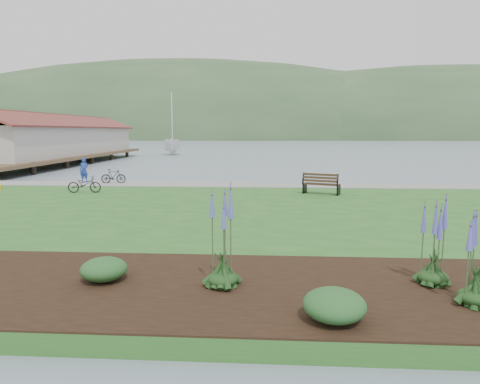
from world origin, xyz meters
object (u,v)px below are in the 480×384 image
object	(u,v)px
park_bench	(321,183)
person	(84,168)
bicycle_a	(84,184)
sailboat	(173,155)

from	to	relation	value
park_bench	person	world-z (taller)	person
bicycle_a	sailboat	distance (m)	42.50
bicycle_a	park_bench	bearing A→B (deg)	-96.27
park_bench	person	bearing A→B (deg)	-174.27
sailboat	park_bench	bearing A→B (deg)	-74.27
person	sailboat	size ratio (longest dim) A/B	0.06
park_bench	bicycle_a	world-z (taller)	park_bench
park_bench	person	xyz separation A→B (m)	(-14.05, 4.04, 0.36)
person	bicycle_a	world-z (taller)	person
park_bench	bicycle_a	distance (m)	12.20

